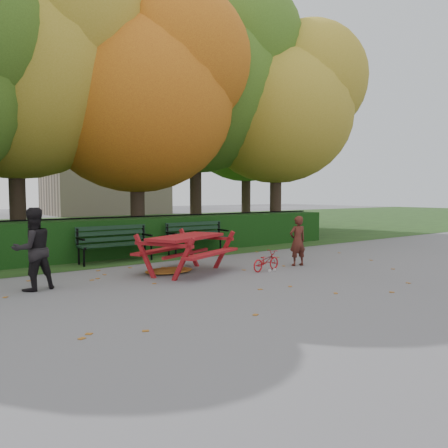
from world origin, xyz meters
TOP-DOWN VIEW (x-y plane):
  - ground at (0.00, 0.00)m, footprint 90.00×90.00m
  - grass_strip at (0.00, 14.00)m, footprint 90.00×90.00m
  - building_right at (8.00, 28.00)m, footprint 9.00×6.00m
  - hedge at (0.00, 4.50)m, footprint 13.00×0.90m
  - iron_fence at (0.00, 5.30)m, footprint 14.00×0.04m
  - tree_b at (-2.44, 6.75)m, footprint 6.72×6.40m
  - tree_c at (0.83, 5.96)m, footprint 6.30×6.00m
  - tree_d at (3.88, 7.23)m, footprint 7.14×6.80m
  - tree_e at (6.52, 5.77)m, footprint 6.09×5.80m
  - tree_g at (8.33, 9.76)m, footprint 6.30×6.00m
  - bench_left at (-1.30, 3.70)m, footprint 1.80×0.57m
  - bench_right at (1.10, 3.70)m, footprint 1.80×0.57m
  - picnic_table at (-0.66, 1.41)m, footprint 2.29×2.12m
  - leaf_pile at (-0.93, 1.67)m, footprint 1.16×0.88m
  - leaf_scatter at (0.00, 0.30)m, footprint 9.00×5.70m
  - child at (1.89, 0.66)m, footprint 0.47×0.35m
  - adult at (-3.66, 1.54)m, footprint 0.80×0.68m
  - bicycle at (0.85, 0.59)m, footprint 0.86×0.42m

SIDE VIEW (x-z plane):
  - ground at x=0.00m, z-range 0.00..0.00m
  - grass_strip at x=0.00m, z-range 0.01..0.01m
  - leaf_scatter at x=0.00m, z-range 0.00..0.01m
  - leaf_pile at x=-0.93m, z-range 0.00..0.07m
  - bicycle at x=0.85m, z-range 0.00..0.43m
  - hedge at x=0.00m, z-range 0.00..1.00m
  - bench_left at x=-1.30m, z-range 0.08..0.96m
  - bench_right at x=1.10m, z-range 0.08..0.96m
  - iron_fence at x=0.00m, z-range 0.03..1.05m
  - child at x=1.89m, z-range 0.00..1.15m
  - picnic_table at x=-0.66m, z-range 0.17..1.06m
  - adult at x=-3.66m, z-range 0.00..1.43m
  - tree_c at x=0.83m, z-range 0.82..8.82m
  - tree_e at x=6.52m, z-range 1.01..9.16m
  - tree_g at x=8.33m, z-range 1.10..9.65m
  - tree_b at x=-2.44m, z-range 1.01..9.80m
  - tree_d at x=3.88m, z-range 1.19..10.77m
  - building_right at x=8.00m, z-range 0.00..12.00m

